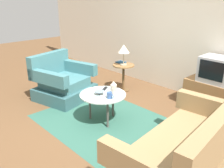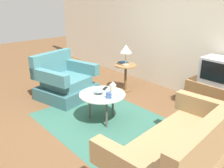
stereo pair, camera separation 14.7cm
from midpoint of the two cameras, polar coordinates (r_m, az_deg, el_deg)
The scene contains 16 objects.
ground_plane at distance 3.79m, azimuth -2.37°, elevation -10.05°, with size 16.00×16.00×0.00m, color brown.
back_wall at distance 5.01m, azimuth 18.30°, elevation 12.83°, with size 9.00×0.12×2.70m, color beige.
area_rug at distance 3.97m, azimuth -1.14°, elevation -8.51°, with size 2.01×1.66×0.00m, color #2D5B4C.
armchair at distance 4.82m, azimuth -10.29°, elevation 0.34°, with size 1.10×1.14×0.86m.
couch at distance 2.83m, azimuth 17.46°, elevation -15.56°, with size 1.06×1.81×0.90m.
coffee_table at distance 3.79m, azimuth -1.16°, elevation -2.96°, with size 0.72×0.72×0.46m.
side_table at distance 5.02m, azimuth 4.06°, elevation 2.76°, with size 0.45×0.45×0.57m.
tv_stand at distance 4.59m, azimuth 23.94°, elevation -2.78°, with size 0.93×0.50×0.51m.
television at distance 4.43m, azimuth 24.76°, elevation 2.82°, with size 0.52×0.43×0.44m.
table_lamp at distance 4.86m, azimuth 4.17°, elevation 8.11°, with size 0.24×0.24×0.42m.
vase at distance 3.68m, azimuth 1.36°, elevation -1.08°, with size 0.10×0.10×0.23m.
mug at distance 3.60m, azimuth 0.36°, elevation -2.66°, with size 0.13×0.08×0.09m.
bowl at distance 3.75m, azimuth -1.98°, elevation -2.03°, with size 0.16×0.16×0.05m.
tv_remote_dark at distance 3.95m, azimuth -0.63°, elevation -1.07°, with size 0.11×0.15×0.02m.
tv_remote_silver at distance 3.61m, azimuth -4.06°, elevation -3.29°, with size 0.09×0.17×0.02m.
book at distance 5.11m, azimuth 3.51°, elevation 5.13°, with size 0.18×0.16×0.02m.
Camera 2 is at (2.62, -1.97, 1.91)m, focal length 38.78 mm.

